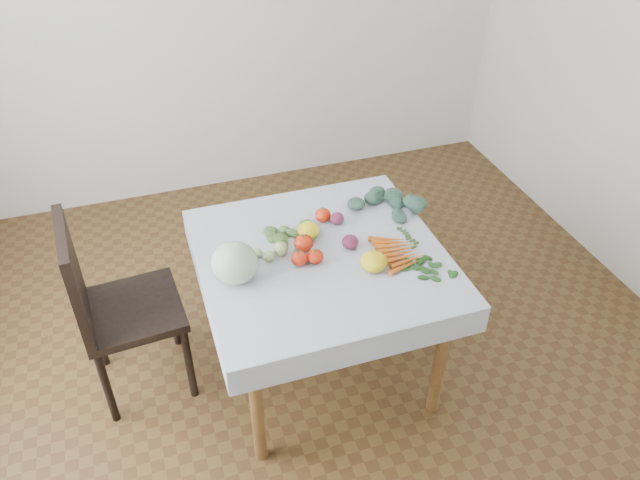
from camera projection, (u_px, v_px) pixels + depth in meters
The scene contains 19 objects.
ground at pixel (321, 364), 3.35m from camera, with size 4.00×4.00×0.00m, color #553B1B.
back_wall at pixel (224, 2), 4.05m from camera, with size 4.00×0.04×2.70m, color silver.
table at pixel (321, 271), 2.96m from camera, with size 1.00×1.00×0.75m.
tablecloth at pixel (321, 255), 2.90m from camera, with size 1.12×1.12×0.01m, color silver.
chair at pixel (109, 301), 2.90m from camera, with size 0.49×0.49×1.01m.
cabbage at pixel (235, 263), 2.70m from camera, with size 0.20×0.20×0.18m, color beige.
tomato_a at pixel (299, 258), 2.82m from camera, with size 0.08×0.08×0.07m, color red.
tomato_b at pixel (323, 215), 3.09m from camera, with size 0.08×0.08×0.07m, color red.
tomato_c at pixel (315, 256), 2.83m from camera, with size 0.08×0.08×0.07m, color red.
tomato_d at pixel (304, 243), 2.90m from camera, with size 0.09×0.09×0.08m, color red.
heirloom_back at pixel (309, 230), 2.98m from camera, with size 0.11×0.11×0.08m, color yellow.
heirloom_front at pixel (374, 262), 2.78m from camera, with size 0.12×0.12×0.09m, color yellow.
onion_a at pixel (337, 218), 3.07m from camera, with size 0.07×0.07×0.06m, color maroon.
onion_b at pixel (350, 242), 2.92m from camera, with size 0.08×0.08×0.07m, color maroon.
tomatillo_cluster at pixel (272, 255), 2.85m from camera, with size 0.10×0.14×0.05m.
carrot_bunch at pixel (400, 251), 2.89m from camera, with size 0.19×0.29×0.03m.
kale_bunch at pixel (386, 208), 3.16m from camera, with size 0.38×0.32×0.05m.
basil_bunch at pixel (427, 272), 2.79m from camera, with size 0.21×0.18×0.01m.
dill_bunch at pixel (286, 232), 3.01m from camera, with size 0.26×0.22×0.03m.
Camera 1 is at (-0.72, -2.15, 2.56)m, focal length 35.00 mm.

